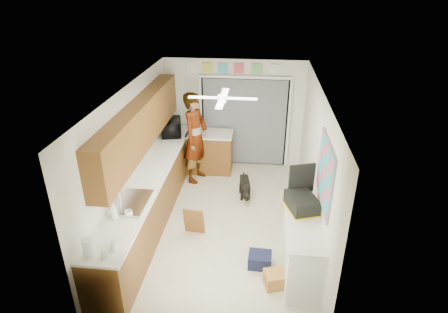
{
  "coord_description": "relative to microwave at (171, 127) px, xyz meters",
  "views": [
    {
      "loc": [
        0.67,
        -5.73,
        4.15
      ],
      "look_at": [
        0.0,
        0.4,
        1.15
      ],
      "focal_mm": 30.0,
      "sensor_mm": 36.0,
      "label": 1
    }
  ],
  "objects": [
    {
      "name": "ceiling_fan",
      "position": [
        1.33,
        -1.62,
        1.21
      ],
      "size": [
        1.14,
        1.14,
        0.24
      ],
      "primitive_type": "cube",
      "color": "white",
      "rests_on": "ceiling"
    },
    {
      "name": "header_frame_3",
      "position": [
        1.83,
        0.65,
        1.19
      ],
      "size": [
        0.22,
        0.02,
        0.22
      ],
      "primitive_type": "cube",
      "color": "#66B366",
      "rests_on": "wall_back"
    },
    {
      "name": "wall_right",
      "position": [
        2.93,
        -1.82,
        0.14
      ],
      "size": [
        0.0,
        5.0,
        5.0
      ],
      "primitive_type": "plane",
      "rotation": [
        1.57,
        0.0,
        -1.57
      ],
      "color": "white",
      "rests_on": "ground"
    },
    {
      "name": "upper_cabinets",
      "position": [
        -0.11,
        -1.62,
        0.69
      ],
      "size": [
        0.32,
        4.0,
        0.8
      ],
      "primitive_type": "cube",
      "color": "brown",
      "rests_on": "wall_left"
    },
    {
      "name": "peninsula_top",
      "position": [
        0.83,
        0.18,
        -0.19
      ],
      "size": [
        1.04,
        0.64,
        0.04
      ],
      "primitive_type": "cube",
      "color": "white",
      "rests_on": "peninsula_base"
    },
    {
      "name": "wall_front",
      "position": [
        1.33,
        -4.32,
        0.14
      ],
      "size": [
        3.2,
        0.0,
        3.2
      ],
      "primitive_type": "plane",
      "rotation": [
        -1.57,
        0.0,
        0.0
      ],
      "color": "white",
      "rests_on": "ground"
    },
    {
      "name": "ceiling",
      "position": [
        1.33,
        -1.82,
        1.39
      ],
      "size": [
        5.0,
        5.0,
        0.0
      ],
      "primitive_type": "plane",
      "rotation": [
        3.14,
        0.0,
        0.0
      ],
      "color": "white",
      "rests_on": "ground"
    },
    {
      "name": "peninsula_base",
      "position": [
        0.83,
        0.18,
        -0.66
      ],
      "size": [
        1.0,
        0.6,
        0.9
      ],
      "primitive_type": "cube",
      "color": "brown",
      "rests_on": "floor"
    },
    {
      "name": "route66_sign",
      "position": [
        0.38,
        0.65,
        1.19
      ],
      "size": [
        0.22,
        0.02,
        0.26
      ],
      "primitive_type": "cube",
      "color": "silver",
      "rests_on": "wall_back"
    },
    {
      "name": "header_frame_4",
      "position": [
        2.23,
        0.65,
        1.19
      ],
      "size": [
        0.22,
        0.02,
        0.22
      ],
      "primitive_type": "cube",
      "color": "white",
      "rests_on": "wall_back"
    },
    {
      "name": "abstract_painting",
      "position": [
        2.91,
        -2.82,
        0.54
      ],
      "size": [
        0.03,
        1.15,
        0.95
      ],
      "primitive_type": "cube",
      "color": "#DA5072",
      "rests_on": "wall_right"
    },
    {
      "name": "cabinet_door_panel",
      "position": [
        0.89,
        -2.26,
        -0.84
      ],
      "size": [
        0.37,
        0.17,
        0.54
      ],
      "primitive_type": "cube",
      "rotation": [
        0.21,
        0.0,
        -0.08
      ],
      "color": "brown",
      "rests_on": "floor"
    },
    {
      "name": "right_counter_base",
      "position": [
        2.68,
        -3.02,
        -0.66
      ],
      "size": [
        0.5,
        1.4,
        0.9
      ],
      "primitive_type": "cube",
      "color": "white",
      "rests_on": "floor"
    },
    {
      "name": "faucet",
      "position": [
        -0.15,
        -2.82,
        -0.06
      ],
      "size": [
        0.03,
        0.03,
        0.22
      ],
      "primitive_type": "cylinder",
      "color": "silver",
      "rests_on": "left_countertop"
    },
    {
      "name": "paper_towel_roll",
      "position": [
        -0.09,
        -4.07,
        -0.03
      ],
      "size": [
        0.15,
        0.15,
        0.28
      ],
      "primitive_type": "cylinder",
      "rotation": [
        0.0,
        0.0,
        -0.19
      ],
      "color": "white",
      "rests_on": "left_countertop"
    },
    {
      "name": "soap_bottle",
      "position": [
        -0.08,
        -3.23,
        -0.03
      ],
      "size": [
        0.14,
        0.14,
        0.28
      ],
      "primitive_type": "imported",
      "rotation": [
        0.0,
        0.0,
        -0.28
      ],
      "color": "silver",
      "rests_on": "left_countertop"
    },
    {
      "name": "cup",
      "position": [
        0.1,
        -3.15,
        -0.13
      ],
      "size": [
        0.14,
        0.14,
        0.09
      ],
      "primitive_type": "imported",
      "rotation": [
        0.0,
        0.0,
        0.2
      ],
      "color": "white",
      "rests_on": "left_countertop"
    },
    {
      "name": "header_frame_2",
      "position": [
        1.43,
        0.65,
        1.19
      ],
      "size": [
        0.22,
        0.02,
        0.22
      ],
      "primitive_type": "cube",
      "color": "#CD4D5F",
      "rests_on": "wall_back"
    },
    {
      "name": "floor",
      "position": [
        1.33,
        -1.82,
        -1.11
      ],
      "size": [
        5.0,
        5.0,
        0.0
      ],
      "primitive_type": "plane",
      "color": "beige",
      "rests_on": "ground"
    },
    {
      "name": "right_counter_top",
      "position": [
        2.67,
        -3.02,
        -0.19
      ],
      "size": [
        0.54,
        1.44,
        0.04
      ],
      "primitive_type": "cube",
      "color": "white",
      "rests_on": "right_counter_base"
    },
    {
      "name": "suitcase_lid",
      "position": [
        2.65,
        -2.38,
        0.19
      ],
      "size": [
        0.41,
        0.16,
        0.5
      ],
      "primitive_type": "cube",
      "rotation": [
        0.0,
        0.0,
        0.33
      ],
      "color": "black",
      "rests_on": "suitcase"
    },
    {
      "name": "curtain_panel",
      "position": [
        1.58,
        0.61,
        -0.06
      ],
      "size": [
        1.9,
        0.03,
        2.05
      ],
      "primitive_type": "cube",
      "color": "gray",
      "rests_on": "wall_back"
    },
    {
      "name": "jar_b",
      "position": [
        0.11,
        -4.07,
        -0.12
      ],
      "size": [
        0.09,
        0.09,
        0.11
      ],
      "primitive_type": "cylinder",
      "rotation": [
        0.0,
        0.0,
        0.4
      ],
      "color": "silver",
      "rests_on": "left_countertop"
    },
    {
      "name": "wall_left",
      "position": [
        -0.27,
        -1.82,
        0.14
      ],
      "size": [
        0.0,
        5.0,
        5.0
      ],
      "primitive_type": "plane",
      "rotation": [
        1.57,
        0.0,
        1.57
      ],
      "color": "white",
      "rests_on": "ground"
    },
    {
      "name": "suitcase_rim",
      "position": [
        2.65,
        -2.67,
        -0.17
      ],
      "size": [
        0.6,
        0.69,
        0.02
      ],
      "primitive_type": "cube",
      "rotation": [
        0.0,
        0.0,
        0.33
      ],
      "color": "yellow",
      "rests_on": "suitcase"
    },
    {
      "name": "man",
      "position": [
        0.59,
        -0.27,
        -0.11
      ],
      "size": [
        0.66,
        0.83,
        2.0
      ],
      "primitive_type": "imported",
      "rotation": [
        0.0,
        0.0,
        1.29
      ],
      "color": "white",
      "rests_on": "floor"
    },
    {
      "name": "left_countertop",
      "position": [
        0.04,
        -1.82,
        -0.19
      ],
      "size": [
        0.62,
        4.8,
        0.04
      ],
      "primitive_type": "cube",
      "color": "white",
      "rests_on": "left_base_cabinets"
    },
    {
      "name": "cardboard_box",
      "position": [
        2.33,
        -3.33,
        -1.0
      ],
      "size": [
        0.44,
        0.37,
        0.23
      ],
      "primitive_type": "cube",
      "rotation": [
        0.0,
        0.0,
        0.29
      ],
      "color": "olive",
      "rests_on": "floor"
    },
    {
      "name": "left_base_cabinets",
      "position": [
        0.03,
        -1.82,
        -0.66
      ],
      "size": [
        0.6,
        4.8,
        0.9
      ],
      "primitive_type": "cube",
      "color": "brown",
      "rests_on": "floor"
    },
    {
      "name": "navy_crate",
      "position": [
        2.07,
        -2.94,
        -1.0
      ],
      "size": [
        0.37,
        0.32,
        0.22
      ],
      "primitive_type": "cube",
      "rotation": [
        0.0,
        0.0,
        -0.04
      ],
      "color": "black",
      "rests_on": "floor"
    },
    {
      "name": "door_trim_head",
      "position": [
        1.58,
        0.62,
        1.01
      ],
      "size": [
        2.1,
        0.04,
        0.06
      ],
      "primitive_type": "cube",
      "color": "white",
      "rests_on": "wall_back"
    },
    {
      "name": "door_trim_left",
      "position": [
        0.56,
        0.62,
        -0.06
      ],
      "size": [
        0.06,
        0.04,
        2.1
      ],
      "primitive_type": "cube",
      "color": "white",
      "rests_on": "wall_back"
    },
    {
      "name": "jar_a",
      "position": [
        0.17,
        -3.9,
        -0.11
      ],
      "size": [
        0.1,
        0.1,
        0.13
      ],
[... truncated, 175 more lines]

